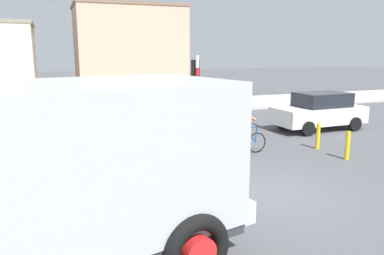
# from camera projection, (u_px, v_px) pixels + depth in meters

# --- Properties ---
(ground_plane) EXTENTS (120.00, 120.00, 0.00)m
(ground_plane) POSITION_uv_depth(u_px,v_px,m) (266.00, 193.00, 8.94)
(ground_plane) COLOR #4C4C51
(sidewalk_far) EXTENTS (80.00, 5.00, 0.16)m
(sidewalk_far) POSITION_uv_depth(u_px,v_px,m) (138.00, 108.00, 21.88)
(sidewalk_far) COLOR #ADADA8
(sidewalk_far) RESTS_ON ground
(truck_foreground) EXTENTS (5.83, 3.69, 2.90)m
(truck_foreground) POSITION_uv_depth(u_px,v_px,m) (54.00, 171.00, 5.29)
(truck_foreground) COLOR #B2B7BC
(truck_foreground) RESTS_ON ground
(cyclist) EXTENTS (1.73, 0.50, 1.72)m
(cyclist) POSITION_uv_depth(u_px,v_px,m) (243.00, 128.00, 12.20)
(cyclist) COLOR black
(cyclist) RESTS_ON ground
(traffic_light_pole) EXTENTS (0.24, 0.43, 3.20)m
(traffic_light_pole) POSITION_uv_depth(u_px,v_px,m) (196.00, 89.00, 12.66)
(traffic_light_pole) COLOR red
(traffic_light_pole) RESTS_ON ground
(car_red_near) EXTENTS (4.07, 2.02, 1.60)m
(car_red_near) POSITION_uv_depth(u_px,v_px,m) (319.00, 111.00, 16.09)
(car_red_near) COLOR white
(car_red_near) RESTS_ON ground
(bollard_near) EXTENTS (0.14, 0.14, 0.90)m
(bollard_near) POSITION_uv_depth(u_px,v_px,m) (347.00, 145.00, 11.68)
(bollard_near) COLOR gold
(bollard_near) RESTS_ON ground
(bollard_far) EXTENTS (0.14, 0.14, 0.90)m
(bollard_far) POSITION_uv_depth(u_px,v_px,m) (318.00, 136.00, 12.96)
(bollard_far) COLOR gold
(bollard_far) RESTS_ON ground
(building_mid_block) EXTENTS (7.76, 5.36, 6.60)m
(building_mid_block) POSITION_uv_depth(u_px,v_px,m) (129.00, 52.00, 27.83)
(building_mid_block) COLOR tan
(building_mid_block) RESTS_ON ground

